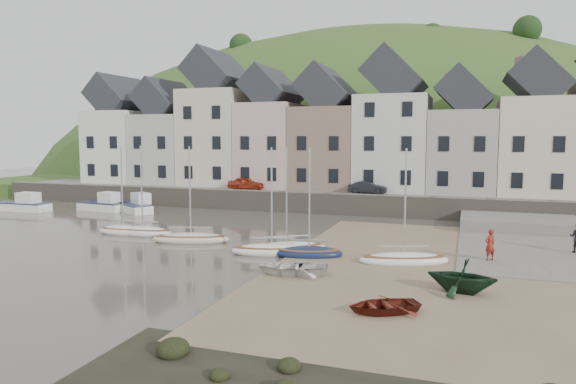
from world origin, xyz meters
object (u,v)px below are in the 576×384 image
at_px(sailboat_0, 143,231).
at_px(car_left, 246,183).
at_px(rowboat_green, 462,276).
at_px(person_red, 490,245).
at_px(rowboat_white, 293,267).
at_px(car_right, 368,188).
at_px(rowboat_red, 383,305).

xyz_separation_m(sailboat_0, car_left, (0.57, 16.41, 1.93)).
relative_size(sailboat_0, car_left, 1.80).
bearing_deg(rowboat_green, person_red, 176.04).
bearing_deg(rowboat_white, sailboat_0, -132.37).
bearing_deg(car_right, rowboat_red, -168.74).
bearing_deg(rowboat_green, car_left, -131.75).
height_order(rowboat_green, car_right, car_right).
xyz_separation_m(person_red, car_right, (-9.73, 17.15, 1.20)).
xyz_separation_m(car_left, car_right, (11.86, 0.00, -0.03)).
relative_size(rowboat_green, rowboat_red, 1.03).
bearing_deg(rowboat_red, car_right, 161.28).
bearing_deg(rowboat_red, person_red, 127.54).
xyz_separation_m(sailboat_0, car_right, (12.43, 16.41, 1.90)).
bearing_deg(sailboat_0, car_right, 52.86).
xyz_separation_m(sailboat_0, person_red, (22.16, -0.74, 0.70)).
bearing_deg(rowboat_green, rowboat_white, -86.42).
height_order(person_red, car_right, car_right).
xyz_separation_m(rowboat_red, car_right, (-5.63, 27.26, 1.82)).
bearing_deg(person_red, car_left, -77.45).
relative_size(rowboat_red, car_left, 0.79).
bearing_deg(rowboat_red, sailboat_0, -151.39).
xyz_separation_m(rowboat_green, car_right, (-8.40, 23.62, 1.35)).
height_order(sailboat_0, rowboat_red, sailboat_0).
height_order(rowboat_white, person_red, person_red).
xyz_separation_m(rowboat_white, person_red, (9.13, 5.93, 0.55)).
distance_m(person_red, car_left, 27.60).
relative_size(rowboat_red, person_red, 1.64).
bearing_deg(rowboat_green, car_right, -152.79).
relative_size(rowboat_white, person_red, 2.00).
height_order(sailboat_0, car_left, sailboat_0).
bearing_deg(rowboat_green, sailboat_0, -101.48).
bearing_deg(person_red, rowboat_green, 39.41).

